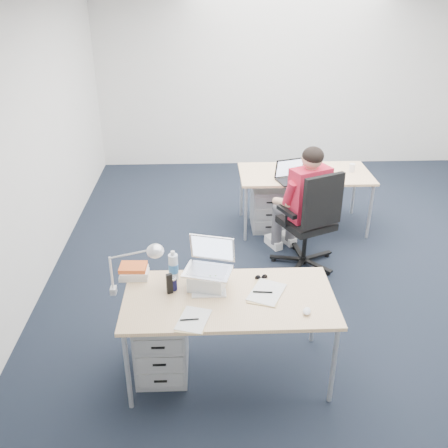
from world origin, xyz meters
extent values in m
plane|color=black|center=(0.00, 0.00, 0.00)|extent=(7.00, 7.00, 0.00)
cube|color=silver|center=(0.00, 3.50, 1.40)|extent=(6.00, 0.02, 2.80)
cube|color=silver|center=(-3.00, 0.00, 1.40)|extent=(0.02, 7.00, 2.80)
cube|color=tan|center=(-1.14, -1.49, 0.71)|extent=(1.60, 0.80, 0.03)
cylinder|color=#B7BABC|center=(-1.89, -1.84, 0.35)|extent=(0.04, 0.04, 0.70)
cylinder|color=#B7BABC|center=(-0.39, -1.84, 0.35)|extent=(0.04, 0.04, 0.70)
cylinder|color=#B7BABC|center=(-1.89, -1.14, 0.35)|extent=(0.04, 0.04, 0.70)
cylinder|color=#B7BABC|center=(-0.39, -1.14, 0.35)|extent=(0.04, 0.04, 0.70)
cube|color=tan|center=(-0.08, 1.09, 0.71)|extent=(1.60, 0.80, 0.03)
cylinder|color=#B7BABC|center=(-0.83, 0.74, 0.35)|extent=(0.04, 0.04, 0.70)
cylinder|color=#B7BABC|center=(0.67, 0.74, 0.35)|extent=(0.04, 0.04, 0.70)
cylinder|color=#B7BABC|center=(-0.83, 1.44, 0.35)|extent=(0.04, 0.04, 0.70)
cylinder|color=#B7BABC|center=(0.67, 1.44, 0.35)|extent=(0.04, 0.04, 0.70)
cylinder|color=black|center=(-0.22, 0.17, 0.28)|extent=(0.05, 0.05, 0.44)
cube|color=black|center=(-0.22, 0.17, 0.51)|extent=(0.64, 0.64, 0.08)
cube|color=black|center=(-0.12, -0.05, 0.86)|extent=(0.44, 0.24, 0.55)
cube|color=red|center=(-0.21, 0.18, 0.84)|extent=(0.47, 0.37, 0.57)
sphere|color=tan|center=(-0.21, 0.18, 1.24)|extent=(0.22, 0.22, 0.22)
cube|color=#A2A5A8|center=(-1.68, -1.45, 0.28)|extent=(0.40, 0.50, 0.55)
cube|color=#A2A5A8|center=(-0.53, 1.11, 0.28)|extent=(0.40, 0.50, 0.55)
cube|color=white|center=(-1.29, -1.44, 0.74)|extent=(0.26, 0.11, 0.01)
ellipsoid|color=white|center=(-0.59, -1.71, 0.75)|extent=(0.08, 0.10, 0.03)
cylinder|color=#12123A|center=(-1.57, -1.37, 0.78)|extent=(0.08, 0.08, 0.11)
cylinder|color=silver|center=(-1.57, -1.21, 0.85)|extent=(0.08, 0.08, 0.25)
cube|color=silver|center=(-1.89, -1.17, 0.78)|extent=(0.24, 0.19, 0.10)
cube|color=black|center=(-1.59, -1.41, 0.81)|extent=(0.05, 0.04, 0.17)
cube|color=#D6B87C|center=(-1.41, -1.77, 0.73)|extent=(0.26, 0.32, 0.01)
cube|color=#D6B87C|center=(-0.86, -1.45, 0.74)|extent=(0.33, 0.38, 0.01)
cylinder|color=white|center=(0.50, 1.11, 0.78)|extent=(0.07, 0.07, 0.10)
cube|color=white|center=(-0.24, 1.06, 0.73)|extent=(0.28, 0.31, 0.01)
camera|label=1|loc=(-1.30, -4.59, 2.92)|focal=40.00mm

